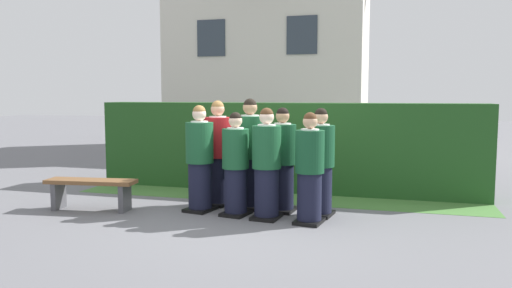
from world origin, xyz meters
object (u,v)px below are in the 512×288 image
at_px(student_in_red_blazer, 218,155).
at_px(student_rear_row_2, 282,162).
at_px(wooden_bench, 91,188).
at_px(student_front_row_2, 267,166).
at_px(student_rear_row_3, 320,165).
at_px(student_front_row_3, 310,171).
at_px(student_front_row_1, 236,167).
at_px(student_rear_row_1, 250,156).
at_px(student_front_row_0, 200,161).

bearing_deg(student_in_red_blazer, student_rear_row_2, -9.04).
bearing_deg(wooden_bench, student_front_row_2, 4.92).
bearing_deg(student_front_row_2, student_rear_row_3, 29.21).
relative_size(student_front_row_2, student_front_row_3, 1.04).
relative_size(student_front_row_1, student_rear_row_1, 0.89).
bearing_deg(student_rear_row_2, student_rear_row_3, -9.03).
bearing_deg(student_rear_row_1, student_in_red_blazer, 171.54).
xyz_separation_m(student_front_row_0, student_front_row_3, (1.74, -0.27, -0.04)).
relative_size(student_front_row_1, student_in_red_blazer, 0.90).
distance_m(student_in_red_blazer, student_rear_row_1, 0.57).
xyz_separation_m(student_front_row_3, student_rear_row_2, (-0.52, 0.58, 0.02)).
height_order(student_front_row_1, student_rear_row_2, student_rear_row_2).
xyz_separation_m(student_front_row_0, student_rear_row_1, (0.69, 0.40, 0.05)).
bearing_deg(student_rear_row_2, student_in_red_blazer, 170.96).
relative_size(student_rear_row_3, wooden_bench, 1.11).
xyz_separation_m(student_front_row_2, student_rear_row_2, (0.12, 0.49, -0.00)).
relative_size(student_front_row_0, student_front_row_2, 1.02).
bearing_deg(student_in_red_blazer, student_front_row_0, -103.66).
xyz_separation_m(student_front_row_0, wooden_bench, (-1.64, -0.42, -0.43)).
relative_size(student_in_red_blazer, student_rear_row_2, 1.06).
height_order(student_in_red_blazer, student_rear_row_3, student_in_red_blazer).
xyz_separation_m(student_rear_row_3, wooden_bench, (-3.46, -0.64, -0.41)).
bearing_deg(student_rear_row_3, student_front_row_1, -165.08).
relative_size(student_front_row_0, student_in_red_blazer, 0.96).
xyz_separation_m(student_front_row_1, wooden_bench, (-2.25, -0.31, -0.38)).
xyz_separation_m(student_front_row_1, student_rear_row_1, (0.07, 0.51, 0.10)).
height_order(student_front_row_2, student_rear_row_2, student_front_row_2).
bearing_deg(student_in_red_blazer, wooden_bench, -152.75).
bearing_deg(student_rear_row_3, student_front_row_2, -150.79).
bearing_deg(student_front_row_0, student_front_row_2, -9.49).
relative_size(student_front_row_3, wooden_bench, 1.08).
height_order(student_rear_row_3, wooden_bench, student_rear_row_3).
relative_size(student_rear_row_2, student_rear_row_3, 1.00).
xyz_separation_m(student_front_row_2, student_in_red_blazer, (-0.99, 0.67, 0.05)).
distance_m(student_front_row_2, wooden_bench, 2.79).
height_order(student_front_row_0, wooden_bench, student_front_row_0).
bearing_deg(student_rear_row_2, student_front_row_1, -145.80).
relative_size(student_front_row_0, student_rear_row_2, 1.02).
xyz_separation_m(student_front_row_3, wooden_bench, (-3.38, -0.15, -0.39)).
xyz_separation_m(student_front_row_3, student_rear_row_3, (0.08, 0.48, 0.02)).
bearing_deg(student_front_row_3, student_rear_row_2, 131.91).
distance_m(student_front_row_0, student_rear_row_2, 1.26).
bearing_deg(student_rear_row_3, student_in_red_blazer, 170.96).
height_order(student_front_row_0, student_front_row_1, student_front_row_0).
xyz_separation_m(student_in_red_blazer, student_rear_row_3, (1.70, -0.27, -0.05)).
distance_m(student_front_row_3, student_rear_row_3, 0.49).
relative_size(student_front_row_1, student_rear_row_2, 0.96).
relative_size(student_front_row_3, student_in_red_blazer, 0.91).
distance_m(student_front_row_1, student_rear_row_1, 0.52).
height_order(student_front_row_3, student_rear_row_1, student_rear_row_1).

